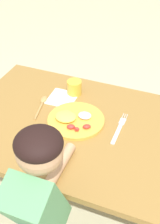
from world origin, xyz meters
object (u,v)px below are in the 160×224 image
plate (75,120)px  spoon (42,103)px  fork (119,129)px  drinking_cup (74,88)px

plate → spoon: bearing=161.8°
plate → fork: (0.22, 0.03, -0.01)m
plate → fork: plate is taller
plate → fork: bearing=7.0°
fork → spoon: (-0.43, 0.04, 0.00)m
plate → spoon: 0.22m
plate → spoon: plate is taller
plate → fork: size_ratio=1.22×
plate → fork: 0.22m
fork → drinking_cup: size_ratio=2.86×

